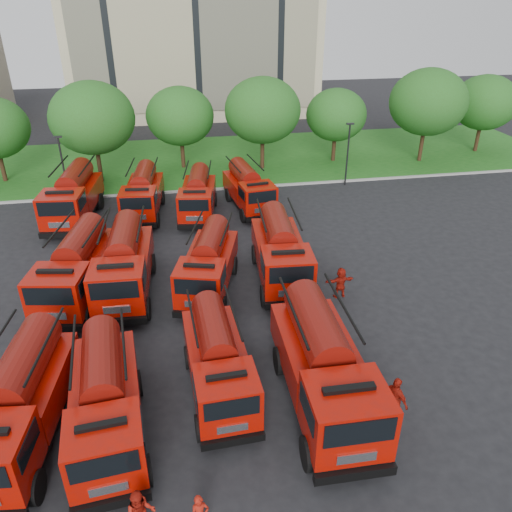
{
  "coord_description": "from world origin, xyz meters",
  "views": [
    {
      "loc": [
        -2.36,
        -20.28,
        14.35
      ],
      "look_at": [
        1.84,
        2.81,
        1.8
      ],
      "focal_mm": 35.0,
      "sensor_mm": 36.0,
      "label": 1
    }
  ],
  "objects_px": {
    "fire_truck_10": "(198,195)",
    "firefighter_4": "(132,316)",
    "fire_truck_1": "(105,400)",
    "fire_truck_5": "(124,264)",
    "fire_truck_8": "(73,196)",
    "fire_truck_0": "(19,403)",
    "fire_truck_6": "(208,263)",
    "fire_truck_2": "(218,360)",
    "fire_truck_7": "(280,251)",
    "fire_truck_4": "(76,268)",
    "fire_truck_11": "(248,188)",
    "firefighter_2": "(392,419)",
    "firefighter_5": "(339,296)",
    "firefighter_3": "(319,409)",
    "fire_truck_3": "(324,366)",
    "fire_truck_9": "(143,193)"
  },
  "relations": [
    {
      "from": "fire_truck_2",
      "to": "fire_truck_10",
      "type": "distance_m",
      "value": 18.0
    },
    {
      "from": "fire_truck_11",
      "to": "firefighter_2",
      "type": "xyz_separation_m",
      "value": [
        1.9,
        -21.41,
        -1.53
      ]
    },
    {
      "from": "firefighter_5",
      "to": "fire_truck_2",
      "type": "bearing_deg",
      "value": 33.69
    },
    {
      "from": "fire_truck_1",
      "to": "firefighter_3",
      "type": "relative_size",
      "value": 3.95
    },
    {
      "from": "fire_truck_5",
      "to": "fire_truck_10",
      "type": "distance_m",
      "value": 10.73
    },
    {
      "from": "fire_truck_4",
      "to": "firefighter_4",
      "type": "xyz_separation_m",
      "value": [
        2.66,
        -2.38,
        -1.71
      ]
    },
    {
      "from": "firefighter_2",
      "to": "firefighter_3",
      "type": "relative_size",
      "value": 1.09
    },
    {
      "from": "fire_truck_0",
      "to": "fire_truck_4",
      "type": "height_order",
      "value": "fire_truck_4"
    },
    {
      "from": "fire_truck_2",
      "to": "fire_truck_7",
      "type": "bearing_deg",
      "value": 59.65
    },
    {
      "from": "fire_truck_0",
      "to": "firefighter_5",
      "type": "relative_size",
      "value": 4.35
    },
    {
      "from": "fire_truck_11",
      "to": "fire_truck_1",
      "type": "bearing_deg",
      "value": -120.04
    },
    {
      "from": "fire_truck_2",
      "to": "firefighter_5",
      "type": "height_order",
      "value": "fire_truck_2"
    },
    {
      "from": "fire_truck_10",
      "to": "firefighter_4",
      "type": "height_order",
      "value": "fire_truck_10"
    },
    {
      "from": "fire_truck_9",
      "to": "firefighter_2",
      "type": "bearing_deg",
      "value": -60.55
    },
    {
      "from": "fire_truck_0",
      "to": "fire_truck_4",
      "type": "bearing_deg",
      "value": 92.24
    },
    {
      "from": "fire_truck_11",
      "to": "firefighter_5",
      "type": "relative_size",
      "value": 4.07
    },
    {
      "from": "fire_truck_0",
      "to": "fire_truck_3",
      "type": "height_order",
      "value": "fire_truck_3"
    },
    {
      "from": "fire_truck_9",
      "to": "fire_truck_1",
      "type": "bearing_deg",
      "value": -86.75
    },
    {
      "from": "fire_truck_6",
      "to": "fire_truck_7",
      "type": "bearing_deg",
      "value": 21.66
    },
    {
      "from": "fire_truck_6",
      "to": "fire_truck_2",
      "type": "bearing_deg",
      "value": -77.09
    },
    {
      "from": "fire_truck_0",
      "to": "fire_truck_4",
      "type": "distance_m",
      "value": 9.49
    },
    {
      "from": "fire_truck_1",
      "to": "fire_truck_0",
      "type": "bearing_deg",
      "value": 168.54
    },
    {
      "from": "fire_truck_10",
      "to": "fire_truck_6",
      "type": "bearing_deg",
      "value": -82.61
    },
    {
      "from": "fire_truck_5",
      "to": "fire_truck_9",
      "type": "relative_size",
      "value": 1.08
    },
    {
      "from": "fire_truck_6",
      "to": "fire_truck_1",
      "type": "bearing_deg",
      "value": -100.24
    },
    {
      "from": "fire_truck_4",
      "to": "fire_truck_6",
      "type": "relative_size",
      "value": 1.09
    },
    {
      "from": "firefighter_5",
      "to": "fire_truck_0",
      "type": "bearing_deg",
      "value": 20.71
    },
    {
      "from": "fire_truck_3",
      "to": "fire_truck_5",
      "type": "distance_m",
      "value": 12.5
    },
    {
      "from": "fire_truck_5",
      "to": "fire_truck_2",
      "type": "bearing_deg",
      "value": -61.27
    },
    {
      "from": "firefighter_3",
      "to": "firefighter_4",
      "type": "relative_size",
      "value": 0.95
    },
    {
      "from": "fire_truck_2",
      "to": "fire_truck_6",
      "type": "bearing_deg",
      "value": 84.91
    },
    {
      "from": "fire_truck_0",
      "to": "firefighter_2",
      "type": "relative_size",
      "value": 3.79
    },
    {
      "from": "fire_truck_8",
      "to": "fire_truck_10",
      "type": "bearing_deg",
      "value": 1.94
    },
    {
      "from": "fire_truck_8",
      "to": "firefighter_3",
      "type": "height_order",
      "value": "fire_truck_8"
    },
    {
      "from": "fire_truck_1",
      "to": "fire_truck_5",
      "type": "relative_size",
      "value": 0.93
    },
    {
      "from": "fire_truck_2",
      "to": "firefighter_4",
      "type": "height_order",
      "value": "fire_truck_2"
    },
    {
      "from": "fire_truck_9",
      "to": "firefighter_2",
      "type": "relative_size",
      "value": 3.61
    },
    {
      "from": "fire_truck_8",
      "to": "fire_truck_11",
      "type": "relative_size",
      "value": 1.15
    },
    {
      "from": "fire_truck_2",
      "to": "firefighter_2",
      "type": "relative_size",
      "value": 3.37
    },
    {
      "from": "fire_truck_5",
      "to": "fire_truck_9",
      "type": "distance_m",
      "value": 10.66
    },
    {
      "from": "fire_truck_8",
      "to": "firefighter_3",
      "type": "xyz_separation_m",
      "value": [
        11.6,
        -20.42,
        -1.76
      ]
    },
    {
      "from": "fire_truck_0",
      "to": "fire_truck_10",
      "type": "relative_size",
      "value": 1.08
    },
    {
      "from": "fire_truck_5",
      "to": "fire_truck_9",
      "type": "bearing_deg",
      "value": 88.94
    },
    {
      "from": "fire_truck_4",
      "to": "fire_truck_8",
      "type": "relative_size",
      "value": 0.98
    },
    {
      "from": "fire_truck_6",
      "to": "firefighter_5",
      "type": "xyz_separation_m",
      "value": [
        6.69,
        -2.03,
        -1.55
      ]
    },
    {
      "from": "firefighter_5",
      "to": "fire_truck_8",
      "type": "bearing_deg",
      "value": -46.18
    },
    {
      "from": "firefighter_2",
      "to": "fire_truck_11",
      "type": "bearing_deg",
      "value": -19.52
    },
    {
      "from": "fire_truck_6",
      "to": "firefighter_4",
      "type": "distance_m",
      "value": 4.79
    },
    {
      "from": "fire_truck_10",
      "to": "fire_truck_9",
      "type": "bearing_deg",
      "value": 175.04
    },
    {
      "from": "fire_truck_3",
      "to": "fire_truck_11",
      "type": "xyz_separation_m",
      "value": [
        0.48,
        20.07,
        -0.26
      ]
    }
  ]
}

